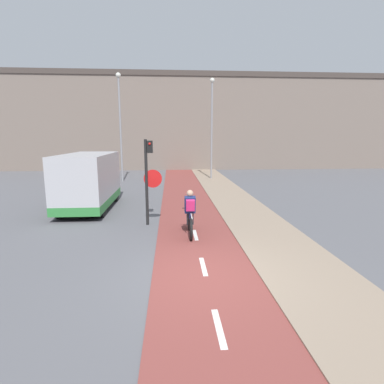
# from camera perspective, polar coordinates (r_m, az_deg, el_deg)

# --- Properties ---
(ground_plane) EXTENTS (120.00, 120.00, 0.00)m
(ground_plane) POSITION_cam_1_polar(r_m,az_deg,el_deg) (7.42, 2.60, -15.71)
(ground_plane) COLOR #5B5B60
(bike_lane) EXTENTS (2.55, 60.00, 0.02)m
(bike_lane) POSITION_cam_1_polar(r_m,az_deg,el_deg) (7.41, 2.60, -15.63)
(bike_lane) COLOR brown
(bike_lane) RESTS_ON ground_plane
(sidewalk_strip) EXTENTS (2.40, 60.00, 0.05)m
(sidewalk_strip) POSITION_cam_1_polar(r_m,az_deg,el_deg) (8.05, 20.93, -14.03)
(sidewalk_strip) COLOR gray
(sidewalk_strip) RESTS_ON ground_plane
(building_row_background) EXTENTS (60.00, 5.20, 9.56)m
(building_row_background) POSITION_cam_1_polar(r_m,az_deg,el_deg) (32.70, -2.71, 13.06)
(building_row_background) COLOR slate
(building_row_background) RESTS_ON ground_plane
(traffic_light_pole) EXTENTS (0.67, 0.25, 3.19)m
(traffic_light_pole) POSITION_cam_1_polar(r_m,az_deg,el_deg) (11.13, -8.28, 3.64)
(traffic_light_pole) COLOR black
(traffic_light_pole) RESTS_ON ground_plane
(street_lamp_far) EXTENTS (0.36, 0.36, 7.74)m
(street_lamp_far) POSITION_cam_1_polar(r_m,az_deg,el_deg) (22.83, -13.55, 13.61)
(street_lamp_far) COLOR gray
(street_lamp_far) RESTS_ON ground_plane
(street_lamp_sidewalk) EXTENTS (0.36, 0.36, 7.66)m
(street_lamp_sidewalk) POSITION_cam_1_polar(r_m,az_deg,el_deg) (23.71, 3.79, 13.63)
(street_lamp_sidewalk) COLOR gray
(street_lamp_sidewalk) RESTS_ON ground_plane
(cyclist_near) EXTENTS (0.46, 1.82, 1.56)m
(cyclist_near) POSITION_cam_1_polar(r_m,az_deg,el_deg) (10.01, -0.39, -4.28)
(cyclist_near) COLOR black
(cyclist_near) RESTS_ON ground_plane
(van) EXTENTS (1.98, 4.81, 2.53)m
(van) POSITION_cam_1_polar(r_m,az_deg,el_deg) (14.46, -19.01, 1.79)
(van) COLOR #B7B7BC
(van) RESTS_ON ground_plane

